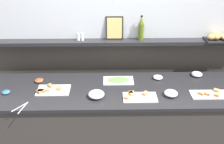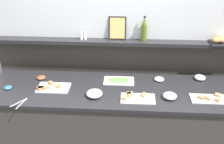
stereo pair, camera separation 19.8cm
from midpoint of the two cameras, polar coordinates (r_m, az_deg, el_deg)
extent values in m
plane|color=#38383D|center=(3.73, 3.47, -10.84)|extent=(12.00, 12.00, 0.00)
cube|color=#3D3833|center=(2.99, 3.59, -11.51)|extent=(2.73, 0.68, 0.87)
cube|color=#232326|center=(2.73, 3.88, -4.11)|extent=(2.77, 0.72, 0.03)
cube|color=#3D3833|center=(3.33, 3.76, -3.21)|extent=(2.99, 0.08, 1.23)
cube|color=#232326|center=(3.01, 4.13, 6.69)|extent=(2.99, 0.22, 0.04)
cube|color=white|center=(2.76, 22.45, -5.50)|extent=(0.37, 0.17, 0.01)
cube|color=tan|center=(2.75, 23.98, -5.67)|extent=(0.07, 0.07, 0.01)
cube|color=#B24738|center=(2.75, 24.02, -5.53)|extent=(0.07, 0.07, 0.01)
cube|color=tan|center=(2.74, 24.05, -5.39)|extent=(0.07, 0.07, 0.01)
cube|color=tan|center=(2.73, 22.01, -5.44)|extent=(0.07, 0.07, 0.01)
cube|color=#B24738|center=(2.73, 22.04, -5.30)|extent=(0.07, 0.07, 0.01)
cube|color=tan|center=(2.73, 22.07, -5.16)|extent=(0.07, 0.07, 0.01)
cube|color=tan|center=(2.82, 23.91, -4.81)|extent=(0.07, 0.06, 0.01)
cube|color=#B24738|center=(2.81, 23.94, -4.67)|extent=(0.07, 0.06, 0.01)
cube|color=tan|center=(2.81, 23.97, -4.53)|extent=(0.07, 0.06, 0.01)
cube|color=tan|center=(2.72, 20.78, -5.33)|extent=(0.07, 0.07, 0.01)
cube|color=#B24738|center=(2.72, 20.81, -5.19)|extent=(0.07, 0.07, 0.01)
cube|color=tan|center=(2.72, 20.84, -5.05)|extent=(0.07, 0.07, 0.01)
cube|color=white|center=(2.78, -10.61, -3.41)|extent=(0.33, 0.21, 0.01)
cube|color=#AD7A47|center=(2.77, -13.17, -3.49)|extent=(0.07, 0.07, 0.01)
cube|color=#D1664C|center=(2.77, -13.18, -3.34)|extent=(0.07, 0.07, 0.01)
cube|color=#AD7A47|center=(2.76, -13.20, -3.20)|extent=(0.07, 0.07, 0.01)
cube|color=#AD7A47|center=(2.76, -13.52, -3.69)|extent=(0.07, 0.07, 0.01)
cube|color=#D1664C|center=(2.76, -13.54, -3.55)|extent=(0.07, 0.07, 0.01)
cube|color=#AD7A47|center=(2.75, -13.56, -3.41)|extent=(0.07, 0.07, 0.01)
cube|color=#AD7A47|center=(2.76, -12.11, -3.52)|extent=(0.07, 0.06, 0.01)
cube|color=#D1664C|center=(2.76, -12.13, -3.38)|extent=(0.07, 0.06, 0.01)
cube|color=#AD7A47|center=(2.75, -12.14, -3.24)|extent=(0.07, 0.06, 0.01)
cube|color=#AD7A47|center=(2.83, -11.16, -2.56)|extent=(0.07, 0.07, 0.01)
cube|color=#D1664C|center=(2.83, -11.17, -2.42)|extent=(0.07, 0.07, 0.01)
cube|color=#AD7A47|center=(2.82, -11.19, -2.28)|extent=(0.07, 0.07, 0.01)
cube|color=#AD7A47|center=(2.76, -13.23, -3.61)|extent=(0.06, 0.05, 0.01)
cube|color=#D1664C|center=(2.76, -13.25, -3.47)|extent=(0.06, 0.05, 0.01)
cube|color=#AD7A47|center=(2.76, -13.27, -3.33)|extent=(0.06, 0.05, 0.01)
cube|color=#AD7A47|center=(2.76, -9.50, -3.22)|extent=(0.04, 0.06, 0.01)
cube|color=#D1664C|center=(2.76, -9.52, -3.08)|extent=(0.04, 0.06, 0.01)
cube|color=#AD7A47|center=(2.75, -9.53, -2.93)|extent=(0.04, 0.06, 0.01)
cube|color=white|center=(2.58, 7.84, -5.79)|extent=(0.33, 0.18, 0.01)
cube|color=tan|center=(2.62, 9.08, -5.11)|extent=(0.07, 0.07, 0.01)
cube|color=#B24738|center=(2.61, 9.09, -4.96)|extent=(0.07, 0.07, 0.01)
cube|color=tan|center=(2.61, 9.11, -4.81)|extent=(0.07, 0.07, 0.01)
cube|color=tan|center=(2.55, 5.00, -5.80)|extent=(0.05, 0.07, 0.01)
cube|color=#B24738|center=(2.55, 5.01, -5.65)|extent=(0.05, 0.07, 0.01)
cube|color=tan|center=(2.54, 5.01, -5.50)|extent=(0.05, 0.07, 0.01)
cube|color=tan|center=(2.60, 6.00, -5.09)|extent=(0.06, 0.07, 0.01)
cube|color=#B24738|center=(2.60, 6.01, -4.94)|extent=(0.06, 0.07, 0.01)
cube|color=tan|center=(2.59, 6.02, -4.80)|extent=(0.06, 0.07, 0.01)
cube|color=tan|center=(2.62, 6.03, -4.91)|extent=(0.06, 0.04, 0.01)
cube|color=#B24738|center=(2.61, 6.04, -4.76)|extent=(0.06, 0.04, 0.01)
cube|color=tan|center=(2.61, 6.04, -4.61)|extent=(0.06, 0.04, 0.01)
cube|color=white|center=(2.86, 3.50, -1.97)|extent=(0.33, 0.19, 0.01)
ellipsoid|color=#66994C|center=(2.85, 3.50, -1.78)|extent=(0.24, 0.13, 0.01)
ellipsoid|color=silver|center=(2.58, -1.66, -4.74)|extent=(0.16, 0.16, 0.06)
ellipsoid|color=white|center=(2.59, -1.66, -4.96)|extent=(0.12, 0.12, 0.04)
ellipsoid|color=silver|center=(3.07, 20.34, -1.16)|extent=(0.12, 0.12, 0.05)
ellipsoid|color=#E5CC66|center=(3.07, 20.32, -1.30)|extent=(0.09, 0.09, 0.03)
ellipsoid|color=silver|center=(2.64, 14.57, -5.08)|extent=(0.14, 0.14, 0.05)
ellipsoid|color=#599959|center=(2.65, 14.54, -5.26)|extent=(0.11, 0.11, 0.03)
ellipsoid|color=silver|center=(2.92, 12.14, -1.56)|extent=(0.11, 0.11, 0.04)
ellipsoid|color=teal|center=(2.88, -19.88, -3.23)|extent=(0.08, 0.08, 0.03)
ellipsoid|color=brown|center=(2.97, -13.35, -1.20)|extent=(0.10, 0.10, 0.03)
cylinder|color=#B7BABF|center=(2.60, -17.05, -6.66)|extent=(0.05, 0.18, 0.01)
cylinder|color=#B7BABF|center=(2.62, -17.64, -6.42)|extent=(0.12, 0.15, 0.01)
sphere|color=#B7BABF|center=(2.66, -16.03, -5.63)|extent=(0.01, 0.01, 0.01)
cylinder|color=#56661E|center=(2.97, 8.86, 8.46)|extent=(0.06, 0.06, 0.19)
cone|color=#56661E|center=(2.92, 9.05, 10.86)|extent=(0.05, 0.05, 0.07)
cylinder|color=black|center=(2.91, 9.11, 11.69)|extent=(0.03, 0.03, 0.02)
cylinder|color=white|center=(2.99, -4.81, 7.71)|extent=(0.03, 0.03, 0.08)
cylinder|color=#B7BABF|center=(2.97, -4.85, 8.49)|extent=(0.03, 0.03, 0.01)
cylinder|color=white|center=(2.98, -3.97, 7.70)|extent=(0.03, 0.03, 0.08)
cylinder|color=#B7BABF|center=(2.97, -4.00, 8.48)|extent=(0.03, 0.03, 0.01)
ellipsoid|color=#B7844C|center=(3.14, 24.26, 6.55)|extent=(0.11, 0.16, 0.07)
ellipsoid|color=#B7844C|center=(3.11, 23.58, 6.41)|extent=(0.15, 0.14, 0.06)
ellipsoid|color=tan|center=(3.24, 24.35, 7.04)|extent=(0.14, 0.10, 0.06)
cube|color=black|center=(2.97, 3.11, 9.47)|extent=(0.20, 0.05, 0.26)
cube|color=#E0B766|center=(2.96, 3.10, 9.44)|extent=(0.17, 0.04, 0.23)
camera|label=1|loc=(0.10, -87.93, 1.10)|focal=42.06mm
camera|label=2|loc=(0.10, 92.07, -1.10)|focal=42.06mm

